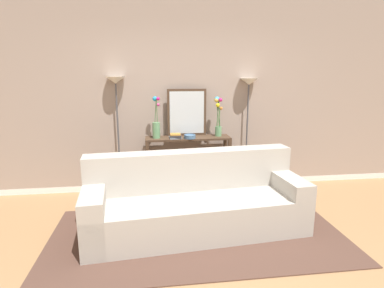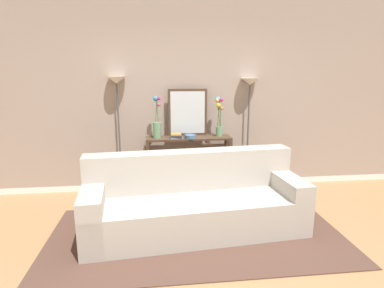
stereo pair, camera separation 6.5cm
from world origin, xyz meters
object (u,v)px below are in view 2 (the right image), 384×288
at_px(vase_short_flowers, 219,117).
at_px(book_row_under_console, 164,190).
at_px(book_stack, 176,136).
at_px(floor_lamp_left, 118,103).
at_px(floor_lamp_right, 249,103).
at_px(wall_mirror, 188,112).
at_px(couch, 194,203).
at_px(console_table, 189,156).
at_px(vase_tall_flowers, 157,125).
at_px(fruit_bowl, 190,136).

xyz_separation_m(vase_short_flowers, book_row_under_console, (-0.82, -0.03, -1.08)).
xyz_separation_m(vase_short_flowers, book_stack, (-0.64, -0.10, -0.25)).
relative_size(floor_lamp_left, book_row_under_console, 6.02).
relative_size(floor_lamp_right, wall_mirror, 2.46).
relative_size(couch, book_stack, 14.07).
xyz_separation_m(couch, floor_lamp_right, (0.99, 1.29, 1.02)).
distance_m(console_table, vase_tall_flowers, 0.65).
bearing_deg(vase_tall_flowers, console_table, 0.50).
bearing_deg(couch, fruit_bowl, 86.00).
xyz_separation_m(console_table, vase_short_flowers, (0.45, 0.03, 0.56)).
relative_size(floor_lamp_left, book_stack, 9.66).
bearing_deg(book_row_under_console, vase_short_flowers, 1.90).
distance_m(wall_mirror, book_row_under_console, 1.21).
distance_m(floor_lamp_left, fruit_bowl, 1.15).
xyz_separation_m(floor_lamp_right, book_row_under_console, (-1.30, -0.13, -1.28)).
xyz_separation_m(console_table, wall_mirror, (0.00, 0.13, 0.62)).
bearing_deg(book_stack, floor_lamp_right, 10.36).
xyz_separation_m(fruit_bowl, book_row_under_console, (-0.39, 0.09, -0.83)).
distance_m(floor_lamp_left, floor_lamp_right, 1.94).
height_order(vase_short_flowers, book_stack, vase_short_flowers).
relative_size(vase_tall_flowers, book_row_under_console, 2.07).
height_order(wall_mirror, book_stack, wall_mirror).
height_order(console_table, book_stack, book_stack).
bearing_deg(vase_short_flowers, floor_lamp_right, 12.43).
bearing_deg(couch, floor_lamp_left, 126.24).
bearing_deg(book_row_under_console, couch, -75.01).
distance_m(floor_lamp_left, vase_tall_flowers, 0.65).
distance_m(fruit_bowl, book_row_under_console, 0.92).
xyz_separation_m(book_stack, book_row_under_console, (-0.18, 0.07, -0.83)).
xyz_separation_m(vase_short_flowers, fruit_bowl, (-0.44, -0.12, -0.25)).
relative_size(wall_mirror, book_row_under_console, 2.40).
relative_size(console_table, vase_tall_flowers, 2.08).
bearing_deg(floor_lamp_right, book_stack, -169.64).
height_order(floor_lamp_right, vase_short_flowers, floor_lamp_right).
height_order(floor_lamp_right, wall_mirror, floor_lamp_right).
distance_m(couch, floor_lamp_left, 1.91).
bearing_deg(floor_lamp_right, floor_lamp_left, -180.00).
height_order(floor_lamp_left, floor_lamp_right, floor_lamp_left).
bearing_deg(book_stack, wall_mirror, 46.94).
distance_m(floor_lamp_right, book_row_under_console, 1.83).
bearing_deg(wall_mirror, book_stack, -133.06).
relative_size(wall_mirror, vase_tall_flowers, 1.16).
bearing_deg(book_row_under_console, floor_lamp_right, 5.83).
bearing_deg(fruit_bowl, console_table, 99.89).
bearing_deg(floor_lamp_right, wall_mirror, -179.81).
relative_size(console_table, vase_short_flowers, 2.13).
relative_size(fruit_bowl, book_stack, 0.93).
bearing_deg(vase_short_flowers, book_stack, -171.22).
xyz_separation_m(vase_tall_flowers, book_stack, (0.27, -0.07, -0.16)).
height_order(floor_lamp_left, book_stack, floor_lamp_left).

